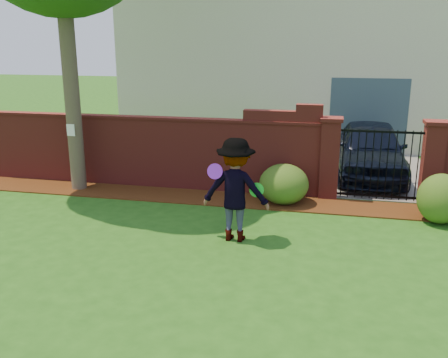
% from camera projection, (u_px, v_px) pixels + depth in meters
% --- Properties ---
extents(ground, '(80.00, 80.00, 0.01)m').
position_uv_depth(ground, '(177.00, 260.00, 8.32)').
color(ground, '#225515').
rests_on(ground, ground).
extents(mulch_bed, '(11.10, 1.08, 0.03)m').
position_uv_depth(mulch_bed, '(181.00, 196.00, 11.65)').
color(mulch_bed, '#3D1D0B').
rests_on(mulch_bed, ground).
extents(brick_wall, '(8.70, 0.31, 2.16)m').
position_uv_depth(brick_wall, '(147.00, 150.00, 12.25)').
color(brick_wall, maroon).
rests_on(brick_wall, ground).
extents(pillar_left, '(0.50, 0.50, 1.88)m').
position_uv_depth(pillar_left, '(330.00, 158.00, 11.32)').
color(pillar_left, maroon).
rests_on(pillar_left, ground).
extents(pillar_right, '(0.50, 0.50, 1.88)m').
position_uv_depth(pillar_right, '(432.00, 163.00, 10.86)').
color(pillar_right, maroon).
rests_on(pillar_right, ground).
extents(iron_gate, '(1.78, 0.03, 1.60)m').
position_uv_depth(iron_gate, '(379.00, 165.00, 11.12)').
color(iron_gate, black).
rests_on(iron_gate, ground).
extents(driveway, '(3.20, 8.00, 0.01)m').
position_uv_depth(driveway, '(367.00, 160.00, 15.11)').
color(driveway, slate).
rests_on(driveway, ground).
extents(house, '(12.40, 6.40, 6.30)m').
position_uv_depth(house, '(298.00, 50.00, 18.53)').
color(house, beige).
rests_on(house, ground).
extents(car, '(1.77, 4.31, 1.46)m').
position_uv_depth(car, '(371.00, 151.00, 12.99)').
color(car, black).
rests_on(car, ground).
extents(paper_notice, '(0.20, 0.01, 0.28)m').
position_uv_depth(paper_notice, '(71.00, 130.00, 11.68)').
color(paper_notice, white).
rests_on(paper_notice, tree).
extents(shrub_left, '(1.10, 1.10, 0.90)m').
position_uv_depth(shrub_left, '(284.00, 184.00, 11.05)').
color(shrub_left, '#285218').
rests_on(shrub_left, ground).
extents(shrub_middle, '(0.92, 0.92, 1.01)m').
position_uv_depth(shrub_middle, '(441.00, 199.00, 9.86)').
color(shrub_middle, '#285218').
rests_on(shrub_middle, ground).
extents(man, '(1.24, 0.73, 1.90)m').
position_uv_depth(man, '(235.00, 190.00, 8.89)').
color(man, gray).
rests_on(man, ground).
extents(frisbee_purple, '(0.28, 0.08, 0.28)m').
position_uv_depth(frisbee_purple, '(215.00, 171.00, 8.73)').
color(frisbee_purple, purple).
rests_on(frisbee_purple, man).
extents(frisbee_green, '(0.27, 0.11, 0.26)m').
position_uv_depth(frisbee_green, '(257.00, 190.00, 8.82)').
color(frisbee_green, green).
rests_on(frisbee_green, man).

